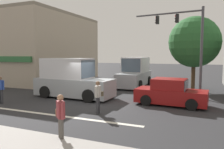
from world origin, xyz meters
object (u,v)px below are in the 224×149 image
(box_truck_parked_curbside, at_px, (135,73))
(box_truck_crossing_center, at_px, (72,80))
(sedan_crossing_leftbound, at_px, (170,93))
(pedestrian_foreground_with_bag, at_px, (61,115))
(pedestrian_mid_crossing, at_px, (98,95))
(street_tree, at_px, (194,42))
(utility_pole_near_left, at_px, (22,47))
(pedestrian_far_side, at_px, (0,88))
(traffic_light_mast, at_px, (187,38))

(box_truck_parked_curbside, distance_m, box_truck_crossing_center, 7.38)
(box_truck_parked_curbside, height_order, sedan_crossing_leftbound, box_truck_parked_curbside)
(pedestrian_foreground_with_bag, distance_m, pedestrian_mid_crossing, 3.82)
(sedan_crossing_leftbound, xyz_separation_m, pedestrian_foreground_with_bag, (-2.70, -7.17, 0.24))
(pedestrian_foreground_with_bag, bearing_deg, street_tree, 74.38)
(street_tree, distance_m, pedestrian_foreground_with_bag, 14.12)
(street_tree, xyz_separation_m, pedestrian_foreground_with_bag, (-3.71, -13.27, -3.07))
(street_tree, bearing_deg, box_truck_parked_curbside, 173.75)
(box_truck_crossing_center, bearing_deg, sedan_crossing_leftbound, 2.10)
(box_truck_crossing_center, height_order, pedestrian_foreground_with_bag, box_truck_crossing_center)
(utility_pole_near_left, distance_m, box_truck_parked_curbside, 10.84)
(pedestrian_far_side, bearing_deg, street_tree, 42.06)
(box_truck_parked_curbside, bearing_deg, street_tree, -6.25)
(utility_pole_near_left, xyz_separation_m, pedestrian_far_side, (4.08, -5.96, -2.79))
(traffic_light_mast, relative_size, pedestrian_mid_crossing, 3.71)
(street_tree, height_order, pedestrian_far_side, street_tree)
(box_truck_crossing_center, height_order, pedestrian_far_side, box_truck_crossing_center)
(box_truck_crossing_center, xyz_separation_m, pedestrian_mid_crossing, (3.61, -3.13, -0.30))
(street_tree, relative_size, pedestrian_foreground_with_bag, 3.67)
(street_tree, xyz_separation_m, box_truck_parked_curbside, (-5.21, 0.57, -2.77))
(sedan_crossing_leftbound, bearing_deg, street_tree, 80.57)
(utility_pole_near_left, height_order, traffic_light_mast, utility_pole_near_left)
(utility_pole_near_left, relative_size, traffic_light_mast, 1.16)
(utility_pole_near_left, xyz_separation_m, box_truck_crossing_center, (7.07, -2.60, -2.49))
(pedestrian_far_side, bearing_deg, utility_pole_near_left, 124.37)
(box_truck_parked_curbside, bearing_deg, box_truck_crossing_center, -110.32)
(box_truck_crossing_center, bearing_deg, box_truck_parked_curbside, 69.68)
(street_tree, bearing_deg, pedestrian_foreground_with_bag, -105.62)
(pedestrian_far_side, bearing_deg, pedestrian_foreground_with_bag, -26.78)
(street_tree, height_order, pedestrian_foreground_with_bag, street_tree)
(pedestrian_foreground_with_bag, height_order, pedestrian_mid_crossing, same)
(box_truck_crossing_center, bearing_deg, street_tree, 39.23)
(traffic_light_mast, height_order, pedestrian_foreground_with_bag, traffic_light_mast)
(pedestrian_foreground_with_bag, relative_size, pedestrian_far_side, 1.00)
(utility_pole_near_left, height_order, box_truck_parked_curbside, utility_pole_near_left)
(utility_pole_near_left, xyz_separation_m, pedestrian_mid_crossing, (10.68, -5.73, -2.79))
(sedan_crossing_leftbound, bearing_deg, box_truck_parked_curbside, 122.19)
(street_tree, distance_m, pedestrian_far_side, 14.82)
(pedestrian_foreground_with_bag, bearing_deg, pedestrian_mid_crossing, 96.77)
(traffic_light_mast, xyz_separation_m, sedan_crossing_leftbound, (-0.64, -2.92, -3.46))
(pedestrian_mid_crossing, bearing_deg, utility_pole_near_left, 151.79)
(utility_pole_near_left, relative_size, pedestrian_foreground_with_bag, 4.31)
(box_truck_parked_curbside, relative_size, pedestrian_far_side, 3.37)
(street_tree, height_order, utility_pole_near_left, utility_pole_near_left)
(pedestrian_mid_crossing, bearing_deg, traffic_light_mast, 58.98)
(box_truck_crossing_center, xyz_separation_m, sedan_crossing_leftbound, (6.76, 0.25, -0.54))
(traffic_light_mast, xyz_separation_m, pedestrian_mid_crossing, (-3.79, -6.30, -3.22))
(pedestrian_foreground_with_bag, relative_size, pedestrian_mid_crossing, 1.00)
(utility_pole_near_left, distance_m, traffic_light_mast, 14.49)
(sedan_crossing_leftbound, relative_size, pedestrian_far_side, 2.51)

